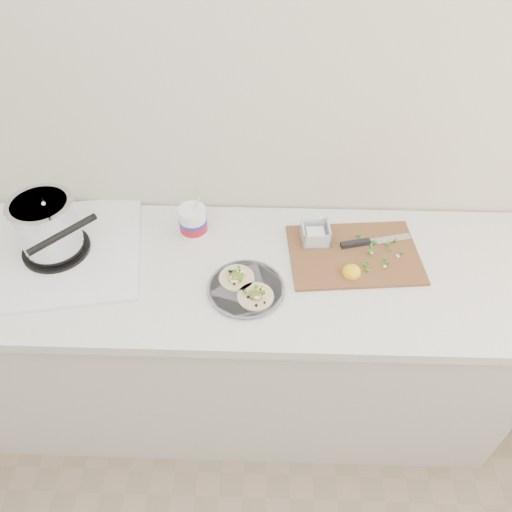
{
  "coord_description": "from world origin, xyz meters",
  "views": [
    {
      "loc": [
        0.27,
        0.25,
        2.15
      ],
      "look_at": [
        0.24,
        1.42,
        0.96
      ],
      "focal_mm": 35.0,
      "sensor_mm": 36.0,
      "label": 1
    }
  ],
  "objects_px": {
    "taco_plate": "(246,287)",
    "cutboard": "(352,250)",
    "tub": "(194,220)",
    "stove": "(51,234)"
  },
  "relations": [
    {
      "from": "stove",
      "to": "cutboard",
      "type": "height_order",
      "value": "stove"
    },
    {
      "from": "stove",
      "to": "tub",
      "type": "height_order",
      "value": "stove"
    },
    {
      "from": "taco_plate",
      "to": "tub",
      "type": "height_order",
      "value": "tub"
    },
    {
      "from": "stove",
      "to": "tub",
      "type": "xyz_separation_m",
      "value": [
        0.47,
        0.11,
        -0.02
      ]
    },
    {
      "from": "tub",
      "to": "cutboard",
      "type": "height_order",
      "value": "tub"
    },
    {
      "from": "stove",
      "to": "cutboard",
      "type": "relative_size",
      "value": 1.37
    },
    {
      "from": "stove",
      "to": "taco_plate",
      "type": "bearing_deg",
      "value": -22.66
    },
    {
      "from": "taco_plate",
      "to": "cutboard",
      "type": "relative_size",
      "value": 0.54
    },
    {
      "from": "stove",
      "to": "taco_plate",
      "type": "xyz_separation_m",
      "value": [
        0.67,
        -0.15,
        -0.07
      ]
    },
    {
      "from": "taco_plate",
      "to": "tub",
      "type": "distance_m",
      "value": 0.33
    }
  ]
}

